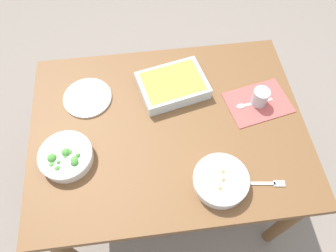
{
  "coord_description": "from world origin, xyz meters",
  "views": [
    {
      "loc": [
        -0.09,
        -0.7,
        1.94
      ],
      "look_at": [
        0.0,
        0.0,
        0.74
      ],
      "focal_mm": 33.94,
      "sensor_mm": 36.0,
      "label": 1
    }
  ],
  "objects_px": {
    "stew_bowl": "(221,181)",
    "broccoli_bowl": "(66,156)",
    "baking_dish": "(173,85)",
    "drink_cup": "(260,98)",
    "spoon_by_broccoli": "(78,155)",
    "fork_on_table": "(266,184)",
    "spoon_by_stew": "(211,177)",
    "spoon_spare": "(249,104)",
    "side_plate": "(88,98)"
  },
  "relations": [
    {
      "from": "stew_bowl",
      "to": "fork_on_table",
      "type": "xyz_separation_m",
      "value": [
        0.18,
        -0.02,
        -0.03
      ]
    },
    {
      "from": "baking_dish",
      "to": "drink_cup",
      "type": "distance_m",
      "value": 0.4
    },
    {
      "from": "drink_cup",
      "to": "broccoli_bowl",
      "type": "bearing_deg",
      "value": -168.17
    },
    {
      "from": "stew_bowl",
      "to": "spoon_spare",
      "type": "xyz_separation_m",
      "value": [
        0.21,
        0.35,
        -0.03
      ]
    },
    {
      "from": "spoon_by_stew",
      "to": "fork_on_table",
      "type": "distance_m",
      "value": 0.22
    },
    {
      "from": "side_plate",
      "to": "spoon_by_broccoli",
      "type": "distance_m",
      "value": 0.29
    },
    {
      "from": "side_plate",
      "to": "spoon_spare",
      "type": "bearing_deg",
      "value": -9.92
    },
    {
      "from": "stew_bowl",
      "to": "baking_dish",
      "type": "xyz_separation_m",
      "value": [
        -0.12,
        0.48,
        0.0
      ]
    },
    {
      "from": "stew_bowl",
      "to": "drink_cup",
      "type": "relative_size",
      "value": 2.58
    },
    {
      "from": "stew_bowl",
      "to": "spoon_by_broccoli",
      "type": "bearing_deg",
      "value": 160.96
    },
    {
      "from": "spoon_spare",
      "to": "broccoli_bowl",
      "type": "bearing_deg",
      "value": -168.0
    },
    {
      "from": "broccoli_bowl",
      "to": "spoon_by_broccoli",
      "type": "bearing_deg",
      "value": 17.07
    },
    {
      "from": "drink_cup",
      "to": "fork_on_table",
      "type": "bearing_deg",
      "value": -100.68
    },
    {
      "from": "spoon_by_stew",
      "to": "drink_cup",
      "type": "bearing_deg",
      "value": 49.08
    },
    {
      "from": "stew_bowl",
      "to": "baking_dish",
      "type": "bearing_deg",
      "value": 104.36
    },
    {
      "from": "stew_bowl",
      "to": "broccoli_bowl",
      "type": "bearing_deg",
      "value": 163.31
    },
    {
      "from": "stew_bowl",
      "to": "side_plate",
      "type": "height_order",
      "value": "stew_bowl"
    },
    {
      "from": "side_plate",
      "to": "stew_bowl",
      "type": "bearing_deg",
      "value": -42.75
    },
    {
      "from": "spoon_spare",
      "to": "fork_on_table",
      "type": "bearing_deg",
      "value": -94.47
    },
    {
      "from": "side_plate",
      "to": "broccoli_bowl",
      "type": "bearing_deg",
      "value": -105.03
    },
    {
      "from": "broccoli_bowl",
      "to": "baking_dish",
      "type": "bearing_deg",
      "value": 32.51
    },
    {
      "from": "spoon_by_stew",
      "to": "fork_on_table",
      "type": "bearing_deg",
      "value": -14.37
    },
    {
      "from": "spoon_by_stew",
      "to": "spoon_by_broccoli",
      "type": "relative_size",
      "value": 0.8
    },
    {
      "from": "spoon_by_broccoli",
      "to": "spoon_spare",
      "type": "relative_size",
      "value": 0.99
    },
    {
      "from": "drink_cup",
      "to": "side_plate",
      "type": "height_order",
      "value": "drink_cup"
    },
    {
      "from": "fork_on_table",
      "to": "spoon_by_stew",
      "type": "bearing_deg",
      "value": 165.63
    },
    {
      "from": "spoon_by_broccoli",
      "to": "fork_on_table",
      "type": "relative_size",
      "value": 0.98
    },
    {
      "from": "baking_dish",
      "to": "spoon_by_broccoli",
      "type": "distance_m",
      "value": 0.52
    },
    {
      "from": "stew_bowl",
      "to": "broccoli_bowl",
      "type": "xyz_separation_m",
      "value": [
        -0.6,
        0.18,
        -0.0
      ]
    },
    {
      "from": "broccoli_bowl",
      "to": "side_plate",
      "type": "height_order",
      "value": "broccoli_bowl"
    },
    {
      "from": "spoon_by_stew",
      "to": "spoon_by_broccoli",
      "type": "distance_m",
      "value": 0.55
    },
    {
      "from": "drink_cup",
      "to": "spoon_by_stew",
      "type": "distance_m",
      "value": 0.44
    },
    {
      "from": "spoon_spare",
      "to": "stew_bowl",
      "type": "bearing_deg",
      "value": -120.9
    },
    {
      "from": "side_plate",
      "to": "spoon_by_stew",
      "type": "relative_size",
      "value": 1.59
    },
    {
      "from": "broccoli_bowl",
      "to": "spoon_spare",
      "type": "xyz_separation_m",
      "value": [
        0.81,
        0.17,
        -0.03
      ]
    },
    {
      "from": "spoon_by_stew",
      "to": "spoon_spare",
      "type": "height_order",
      "value": "same"
    },
    {
      "from": "baking_dish",
      "to": "fork_on_table",
      "type": "height_order",
      "value": "baking_dish"
    },
    {
      "from": "broccoli_bowl",
      "to": "spoon_by_broccoli",
      "type": "distance_m",
      "value": 0.05
    },
    {
      "from": "baking_dish",
      "to": "fork_on_table",
      "type": "bearing_deg",
      "value": -58.98
    },
    {
      "from": "side_plate",
      "to": "spoon_by_stew",
      "type": "distance_m",
      "value": 0.66
    },
    {
      "from": "drink_cup",
      "to": "fork_on_table",
      "type": "height_order",
      "value": "drink_cup"
    },
    {
      "from": "baking_dish",
      "to": "drink_cup",
      "type": "bearing_deg",
      "value": -18.29
    },
    {
      "from": "broccoli_bowl",
      "to": "spoon_by_broccoli",
      "type": "height_order",
      "value": "broccoli_bowl"
    },
    {
      "from": "stew_bowl",
      "to": "baking_dish",
      "type": "height_order",
      "value": "baking_dish"
    },
    {
      "from": "stew_bowl",
      "to": "spoon_by_broccoli",
      "type": "height_order",
      "value": "stew_bowl"
    },
    {
      "from": "side_plate",
      "to": "fork_on_table",
      "type": "distance_m",
      "value": 0.86
    },
    {
      "from": "drink_cup",
      "to": "side_plate",
      "type": "xyz_separation_m",
      "value": [
        -0.77,
        0.12,
        -0.03
      ]
    },
    {
      "from": "broccoli_bowl",
      "to": "fork_on_table",
      "type": "xyz_separation_m",
      "value": [
        0.78,
        -0.2,
        -0.03
      ]
    },
    {
      "from": "drink_cup",
      "to": "spoon_by_broccoli",
      "type": "relative_size",
      "value": 0.49
    },
    {
      "from": "drink_cup",
      "to": "spoon_by_broccoli",
      "type": "distance_m",
      "value": 0.83
    }
  ]
}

